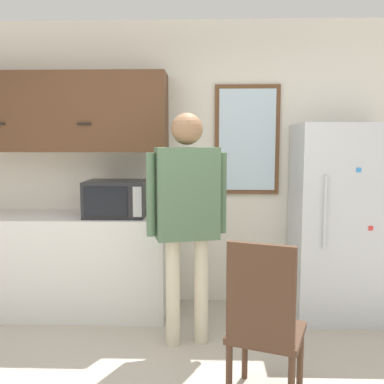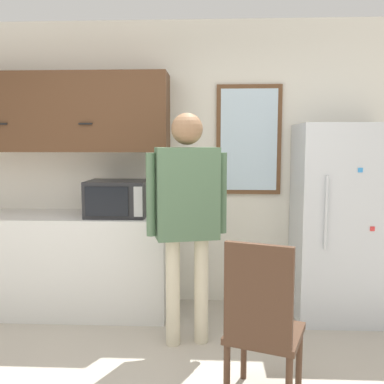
% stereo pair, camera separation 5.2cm
% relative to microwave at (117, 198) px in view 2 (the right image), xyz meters
% --- Properties ---
extents(back_wall, '(6.00, 0.06, 2.70)m').
position_rel_microwave_xyz_m(back_wall, '(0.47, 0.41, 0.28)').
color(back_wall, silver).
rests_on(back_wall, ground_plane).
extents(counter, '(2.17, 0.64, 0.91)m').
position_rel_microwave_xyz_m(counter, '(-0.65, 0.06, -0.61)').
color(counter, silver).
rests_on(counter, ground_plane).
extents(upper_cabinets, '(2.17, 0.40, 0.71)m').
position_rel_microwave_xyz_m(upper_cabinets, '(-0.65, 0.19, 0.76)').
color(upper_cabinets, '#51331E').
extents(microwave, '(0.53, 0.42, 0.32)m').
position_rel_microwave_xyz_m(microwave, '(0.00, 0.00, 0.00)').
color(microwave, '#232326').
rests_on(microwave, counter).
extents(person, '(0.60, 0.33, 1.78)m').
position_rel_microwave_xyz_m(person, '(0.65, -0.55, 0.03)').
color(person, beige).
rests_on(person, ground_plane).
extents(refrigerator, '(0.79, 0.67, 1.72)m').
position_rel_microwave_xyz_m(refrigerator, '(1.98, 0.05, -0.21)').
color(refrigerator, silver).
rests_on(refrigerator, ground_plane).
extents(chair, '(0.54, 0.54, 1.01)m').
position_rel_microwave_xyz_m(chair, '(1.13, -1.35, -0.53)').
color(chair, '#472D1E').
rests_on(chair, ground_plane).
extents(window, '(0.61, 0.05, 1.03)m').
position_rel_microwave_xyz_m(window, '(1.19, 0.36, 0.52)').
color(window, brown).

